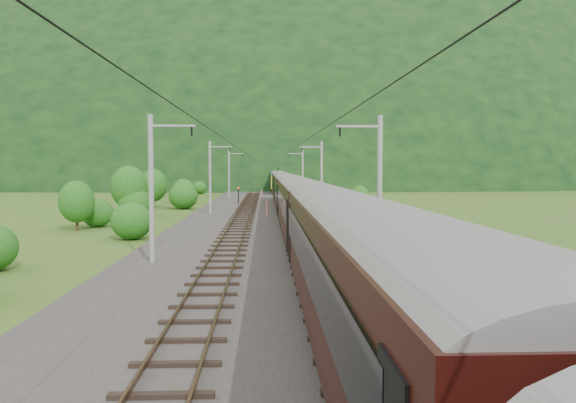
{
  "coord_description": "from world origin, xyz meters",
  "views": [
    {
      "loc": [
        -0.03,
        -30.44,
        5.51
      ],
      "look_at": [
        1.82,
        16.23,
        2.6
      ],
      "focal_mm": 35.0,
      "sensor_mm": 36.0,
      "label": 1
    }
  ],
  "objects": [
    {
      "name": "catenary_right",
      "position": [
        6.12,
        32.0,
        4.5
      ],
      "size": [
        2.54,
        192.28,
        8.0
      ],
      "color": "gray",
      "rests_on": "railbed"
    },
    {
      "name": "ground",
      "position": [
        0.0,
        0.0,
        0.0
      ],
      "size": [
        600.0,
        600.0,
        0.0
      ],
      "primitive_type": "plane",
      "color": "#30541A",
      "rests_on": "ground"
    },
    {
      "name": "railbed",
      "position": [
        0.0,
        10.0,
        0.15
      ],
      "size": [
        14.0,
        220.0,
        0.3
      ],
      "primitive_type": "cube",
      "color": "#38332D",
      "rests_on": "ground"
    },
    {
      "name": "vegetation_left",
      "position": [
        -14.11,
        18.4,
        2.18
      ],
      "size": [
        12.45,
        148.01,
        5.62
      ],
      "color": "#1C5416",
      "rests_on": "ground"
    },
    {
      "name": "track_right",
      "position": [
        2.4,
        10.0,
        0.37
      ],
      "size": [
        2.4,
        220.0,
        0.27
      ],
      "color": "brown",
      "rests_on": "railbed"
    },
    {
      "name": "mountain_ridge",
      "position": [
        -120.0,
        300.0,
        0.0
      ],
      "size": [
        336.0,
        280.0,
        132.0
      ],
      "primitive_type": "ellipsoid",
      "color": "black",
      "rests_on": "ground"
    },
    {
      "name": "train",
      "position": [
        2.4,
        16.57,
        3.47
      ],
      "size": [
        2.92,
        139.04,
        5.07
      ],
      "color": "black",
      "rests_on": "ground"
    },
    {
      "name": "track_left",
      "position": [
        -2.4,
        10.0,
        0.37
      ],
      "size": [
        2.4,
        220.0,
        0.27
      ],
      "color": "brown",
      "rests_on": "railbed"
    },
    {
      "name": "vegetation_right",
      "position": [
        12.24,
        -3.87,
        1.35
      ],
      "size": [
        6.03,
        87.72,
        2.97
      ],
      "color": "#1C5416",
      "rests_on": "ground"
    },
    {
      "name": "catenary_left",
      "position": [
        -6.12,
        32.0,
        4.5
      ],
      "size": [
        2.54,
        192.28,
        8.0
      ],
      "color": "gray",
      "rests_on": "railbed"
    },
    {
      "name": "hazard_post_near",
      "position": [
        -0.67,
        62.22,
        1.02
      ],
      "size": [
        0.15,
        0.15,
        1.45
      ],
      "primitive_type": "cylinder",
      "color": "red",
      "rests_on": "railbed"
    },
    {
      "name": "signal",
      "position": [
        -3.93,
        49.53,
        1.65
      ],
      "size": [
        0.25,
        0.25,
        2.3
      ],
      "color": "black",
      "rests_on": "railbed"
    },
    {
      "name": "hazard_post_far",
      "position": [
        0.09,
        28.94,
        1.13
      ],
      "size": [
        0.18,
        0.18,
        1.66
      ],
      "primitive_type": "cylinder",
      "color": "red",
      "rests_on": "railbed"
    },
    {
      "name": "mountain_main",
      "position": [
        0.0,
        260.0,
        0.0
      ],
      "size": [
        504.0,
        360.0,
        244.0
      ],
      "primitive_type": "ellipsoid",
      "color": "black",
      "rests_on": "ground"
    },
    {
      "name": "overhead_wires",
      "position": [
        0.0,
        10.0,
        7.1
      ],
      "size": [
        4.83,
        198.0,
        0.03
      ],
      "color": "black",
      "rests_on": "ground"
    }
  ]
}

